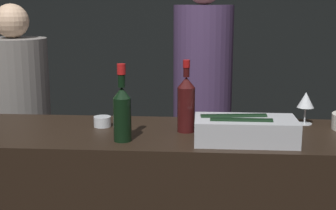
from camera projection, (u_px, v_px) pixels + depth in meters
name	position (u px, v px, depth m)	size (l,w,h in m)	color
wall_back_chalkboard	(186.00, 29.00, 4.37)	(6.40, 0.06, 2.80)	black
ice_bin_with_bottles	(243.00, 129.00, 1.97)	(0.43, 0.22, 0.11)	#B7BABF
wine_glass	(306.00, 101.00, 2.26)	(0.08, 0.08, 0.16)	silver
candle_votive	(102.00, 121.00, 2.23)	(0.08, 0.08, 0.05)	silver
red_wine_bottle_burgundy	(122.00, 110.00, 1.98)	(0.08, 0.08, 0.33)	black
red_wine_bottle_tall	(186.00, 102.00, 2.12)	(0.08, 0.08, 0.33)	#380F0F
person_in_hoodie	(19.00, 121.00, 2.99)	(0.41, 0.41, 1.64)	black
person_blond_tee	(202.00, 96.00, 3.18)	(0.40, 0.40, 1.84)	black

